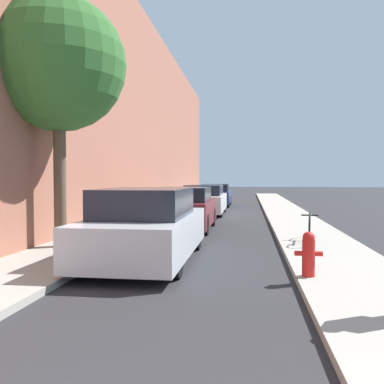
{
  "coord_description": "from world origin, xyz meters",
  "views": [
    {
      "loc": [
        1.11,
        -0.51,
        1.77
      ],
      "look_at": [
        -0.37,
        10.33,
        1.37
      ],
      "focal_mm": 38.91,
      "sensor_mm": 36.0,
      "label": 1
    }
  ],
  "objects_px": {
    "street_tree_near": "(59,65)",
    "parked_car_maroon": "(186,209)",
    "parked_car_navy": "(216,195)",
    "fire_hydrant": "(308,253)",
    "parked_car_white": "(205,200)",
    "parked_car_silver": "(147,227)",
    "bicycle": "(310,228)"
  },
  "relations": [
    {
      "from": "fire_hydrant",
      "to": "parked_car_navy",
      "type": "bearing_deg",
      "value": 99.2
    },
    {
      "from": "parked_car_maroon",
      "to": "bicycle",
      "type": "xyz_separation_m",
      "value": [
        3.61,
        -2.92,
        -0.2
      ]
    },
    {
      "from": "parked_car_maroon",
      "to": "fire_hydrant",
      "type": "height_order",
      "value": "parked_car_maroon"
    },
    {
      "from": "parked_car_maroon",
      "to": "parked_car_navy",
      "type": "height_order",
      "value": "parked_car_maroon"
    },
    {
      "from": "street_tree_near",
      "to": "parked_car_maroon",
      "type": "bearing_deg",
      "value": 61.85
    },
    {
      "from": "parked_car_maroon",
      "to": "fire_hydrant",
      "type": "distance_m",
      "value": 7.36
    },
    {
      "from": "parked_car_white",
      "to": "street_tree_near",
      "type": "distance_m",
      "value": 11.17
    },
    {
      "from": "parked_car_silver",
      "to": "parked_car_maroon",
      "type": "xyz_separation_m",
      "value": [
        0.05,
        5.25,
        -0.04
      ]
    },
    {
      "from": "parked_car_navy",
      "to": "fire_hydrant",
      "type": "height_order",
      "value": "parked_car_navy"
    },
    {
      "from": "street_tree_near",
      "to": "bicycle",
      "type": "xyz_separation_m",
      "value": [
        5.97,
        1.49,
        -3.91
      ]
    },
    {
      "from": "street_tree_near",
      "to": "fire_hydrant",
      "type": "xyz_separation_m",
      "value": [
        5.42,
        -2.28,
        -3.89
      ]
    },
    {
      "from": "parked_car_silver",
      "to": "bicycle",
      "type": "bearing_deg",
      "value": 32.46
    },
    {
      "from": "parked_car_navy",
      "to": "fire_hydrant",
      "type": "distance_m",
      "value": 18.55
    },
    {
      "from": "parked_car_maroon",
      "to": "parked_car_navy",
      "type": "xyz_separation_m",
      "value": [
        0.09,
        11.62,
        -0.03
      ]
    },
    {
      "from": "fire_hydrant",
      "to": "bicycle",
      "type": "relative_size",
      "value": 0.43
    },
    {
      "from": "parked_car_silver",
      "to": "parked_car_maroon",
      "type": "distance_m",
      "value": 5.25
    },
    {
      "from": "parked_car_maroon",
      "to": "parked_car_white",
      "type": "height_order",
      "value": "parked_car_maroon"
    },
    {
      "from": "parked_car_maroon",
      "to": "parked_car_navy",
      "type": "bearing_deg",
      "value": 89.55
    },
    {
      "from": "street_tree_near",
      "to": "fire_hydrant",
      "type": "distance_m",
      "value": 7.05
    },
    {
      "from": "street_tree_near",
      "to": "bicycle",
      "type": "distance_m",
      "value": 7.29
    },
    {
      "from": "parked_car_white",
      "to": "fire_hydrant",
      "type": "relative_size",
      "value": 6.29
    },
    {
      "from": "parked_car_maroon",
      "to": "street_tree_near",
      "type": "relative_size",
      "value": 0.7
    },
    {
      "from": "parked_car_white",
      "to": "parked_car_silver",
      "type": "bearing_deg",
      "value": -90.31
    },
    {
      "from": "parked_car_navy",
      "to": "street_tree_near",
      "type": "height_order",
      "value": "street_tree_near"
    },
    {
      "from": "parked_car_white",
      "to": "parked_car_navy",
      "type": "bearing_deg",
      "value": 89.19
    },
    {
      "from": "parked_car_white",
      "to": "parked_car_maroon",
      "type": "bearing_deg",
      "value": -90.09
    },
    {
      "from": "parked_car_navy",
      "to": "parked_car_white",
      "type": "bearing_deg",
      "value": -90.81
    },
    {
      "from": "bicycle",
      "to": "street_tree_near",
      "type": "bearing_deg",
      "value": -157.46
    },
    {
      "from": "parked_car_white",
      "to": "bicycle",
      "type": "bearing_deg",
      "value": -67.68
    },
    {
      "from": "parked_car_maroon",
      "to": "parked_car_silver",
      "type": "bearing_deg",
      "value": -90.55
    },
    {
      "from": "fire_hydrant",
      "to": "bicycle",
      "type": "xyz_separation_m",
      "value": [
        0.55,
        3.77,
        -0.02
      ]
    },
    {
      "from": "parked_car_white",
      "to": "street_tree_near",
      "type": "height_order",
      "value": "street_tree_near"
    }
  ]
}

